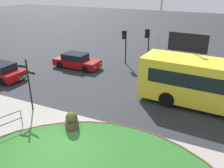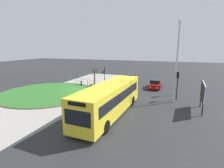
{
  "view_description": "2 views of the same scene",
  "coord_description": "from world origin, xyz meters",
  "px_view_note": "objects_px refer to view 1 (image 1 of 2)",
  "views": [
    {
      "loc": [
        6.27,
        -7.41,
        7.41
      ],
      "look_at": [
        0.41,
        4.87,
        1.57
      ],
      "focal_mm": 38.47,
      "sensor_mm": 36.0,
      "label": 1
    },
    {
      "loc": [
        21.99,
        12.88,
        6.43
      ],
      "look_at": [
        1.09,
        5.39,
        1.65
      ],
      "focal_mm": 27.63,
      "sensor_mm": 36.0,
      "label": 2
    }
  ],
  "objects_px": {
    "signpost_directional": "(29,82)",
    "car_far_lane": "(1,72)",
    "traffic_light_near": "(124,40)",
    "lamppost_tall": "(161,13)",
    "billboard_left": "(188,43)",
    "traffic_light_far": "(147,39)",
    "planter_near_signpost": "(72,122)",
    "car_near_lane": "(77,61)"
  },
  "relations": [
    {
      "from": "car_far_lane",
      "to": "planter_near_signpost",
      "type": "height_order",
      "value": "car_far_lane"
    },
    {
      "from": "car_far_lane",
      "to": "traffic_light_far",
      "type": "relative_size",
      "value": 1.16
    },
    {
      "from": "traffic_light_far",
      "to": "lamppost_tall",
      "type": "height_order",
      "value": "lamppost_tall"
    },
    {
      "from": "traffic_light_near",
      "to": "traffic_light_far",
      "type": "height_order",
      "value": "traffic_light_far"
    },
    {
      "from": "signpost_directional",
      "to": "planter_near_signpost",
      "type": "relative_size",
      "value": 3.11
    },
    {
      "from": "car_far_lane",
      "to": "traffic_light_far",
      "type": "bearing_deg",
      "value": -138.11
    },
    {
      "from": "car_far_lane",
      "to": "traffic_light_near",
      "type": "relative_size",
      "value": 1.26
    },
    {
      "from": "signpost_directional",
      "to": "car_far_lane",
      "type": "relative_size",
      "value": 0.82
    },
    {
      "from": "billboard_left",
      "to": "planter_near_signpost",
      "type": "distance_m",
      "value": 14.75
    },
    {
      "from": "lamppost_tall",
      "to": "traffic_light_far",
      "type": "bearing_deg",
      "value": 166.55
    },
    {
      "from": "traffic_light_far",
      "to": "billboard_left",
      "type": "bearing_deg",
      "value": -144.71
    },
    {
      "from": "traffic_light_far",
      "to": "lamppost_tall",
      "type": "distance_m",
      "value": 2.66
    },
    {
      "from": "signpost_directional",
      "to": "car_far_lane",
      "type": "bearing_deg",
      "value": 153.54
    },
    {
      "from": "traffic_light_near",
      "to": "planter_near_signpost",
      "type": "bearing_deg",
      "value": 88.98
    },
    {
      "from": "car_near_lane",
      "to": "traffic_light_far",
      "type": "height_order",
      "value": "traffic_light_far"
    },
    {
      "from": "traffic_light_far",
      "to": "car_near_lane",
      "type": "bearing_deg",
      "value": 28.43
    },
    {
      "from": "signpost_directional",
      "to": "traffic_light_near",
      "type": "distance_m",
      "value": 11.1
    },
    {
      "from": "billboard_left",
      "to": "planter_near_signpost",
      "type": "relative_size",
      "value": 3.49
    },
    {
      "from": "traffic_light_near",
      "to": "lamppost_tall",
      "type": "distance_m",
      "value": 4.19
    },
    {
      "from": "billboard_left",
      "to": "signpost_directional",
      "type": "bearing_deg",
      "value": -113.67
    },
    {
      "from": "traffic_light_far",
      "to": "billboard_left",
      "type": "height_order",
      "value": "traffic_light_far"
    },
    {
      "from": "car_near_lane",
      "to": "billboard_left",
      "type": "relative_size",
      "value": 1.16
    },
    {
      "from": "traffic_light_near",
      "to": "lamppost_tall",
      "type": "relative_size",
      "value": 0.35
    },
    {
      "from": "car_far_lane",
      "to": "planter_near_signpost",
      "type": "xyz_separation_m",
      "value": [
        9.43,
        -3.68,
        -0.14
      ]
    },
    {
      "from": "signpost_directional",
      "to": "traffic_light_far",
      "type": "distance_m",
      "value": 11.8
    },
    {
      "from": "car_near_lane",
      "to": "traffic_light_far",
      "type": "relative_size",
      "value": 1.25
    },
    {
      "from": "car_near_lane",
      "to": "car_far_lane",
      "type": "height_order",
      "value": "car_near_lane"
    },
    {
      "from": "signpost_directional",
      "to": "billboard_left",
      "type": "height_order",
      "value": "signpost_directional"
    },
    {
      "from": "traffic_light_near",
      "to": "planter_near_signpost",
      "type": "relative_size",
      "value": 3.0
    },
    {
      "from": "signpost_directional",
      "to": "car_far_lane",
      "type": "distance_m",
      "value": 6.82
    },
    {
      "from": "lamppost_tall",
      "to": "billboard_left",
      "type": "relative_size",
      "value": 2.49
    },
    {
      "from": "traffic_light_near",
      "to": "traffic_light_far",
      "type": "relative_size",
      "value": 0.92
    },
    {
      "from": "planter_near_signpost",
      "to": "billboard_left",
      "type": "bearing_deg",
      "value": 76.03
    },
    {
      "from": "signpost_directional",
      "to": "traffic_light_far",
      "type": "relative_size",
      "value": 0.96
    },
    {
      "from": "signpost_directional",
      "to": "car_far_lane",
      "type": "height_order",
      "value": "signpost_directional"
    },
    {
      "from": "lamppost_tall",
      "to": "planter_near_signpost",
      "type": "distance_m",
      "value": 12.5
    },
    {
      "from": "traffic_light_near",
      "to": "billboard_left",
      "type": "xyz_separation_m",
      "value": [
        5.43,
        2.56,
        -0.34
      ]
    },
    {
      "from": "traffic_light_near",
      "to": "billboard_left",
      "type": "relative_size",
      "value": 0.86
    },
    {
      "from": "signpost_directional",
      "to": "planter_near_signpost",
      "type": "xyz_separation_m",
      "value": [
        3.43,
        -0.69,
        -1.41
      ]
    },
    {
      "from": "signpost_directional",
      "to": "traffic_light_far",
      "type": "xyz_separation_m",
      "value": [
        3.71,
        11.18,
        0.65
      ]
    },
    {
      "from": "car_far_lane",
      "to": "traffic_light_far",
      "type": "distance_m",
      "value": 12.85
    },
    {
      "from": "traffic_light_far",
      "to": "signpost_directional",
      "type": "bearing_deg",
      "value": 70.94
    }
  ]
}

